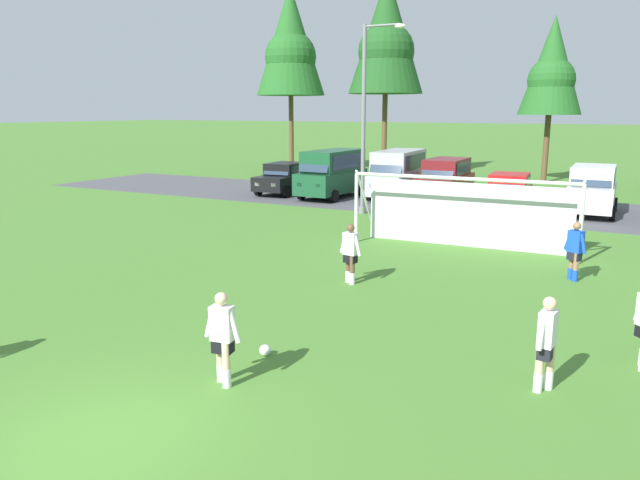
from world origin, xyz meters
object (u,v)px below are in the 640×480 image
object	(u,v)px
parked_car_slot_far_left	(284,178)
player_midfield_center	(575,251)
soccer_goal	(465,210)
parked_car_slot_center	(445,179)
player_defender_far	(350,254)
player_striker_near	(223,339)
soccer_ball	(265,350)
player_winger_left	(546,344)
parked_car_slot_center_left	(398,173)
street_lamp	(367,119)
parked_car_slot_right	(592,189)
parked_car_slot_left	(332,172)
parked_car_slot_center_right	(508,192)

from	to	relation	value
parked_car_slot_far_left	player_midfield_center	bearing A→B (deg)	-35.09
soccer_goal	parked_car_slot_far_left	size ratio (longest dim) A/B	1.75
parked_car_slot_far_left	parked_car_slot_center	xyz separation A→B (m)	(8.75, 1.58, 0.24)
player_defender_far	parked_car_slot_far_left	size ratio (longest dim) A/B	0.38
player_striker_near	player_defender_far	xyz separation A→B (m)	(-0.71, 6.60, 0.00)
soccer_ball	parked_car_slot_center	distance (m)	21.56
player_winger_left	parked_car_slot_center	world-z (taller)	parked_car_slot_center
soccer_ball	parked_car_slot_center_left	world-z (taller)	parked_car_slot_center_left
parked_car_slot_center	player_winger_left	bearing A→B (deg)	-69.24
player_defender_far	player_midfield_center	bearing A→B (deg)	30.54
player_striker_near	street_lamp	xyz separation A→B (m)	(-4.86, 17.10, 3.42)
street_lamp	parked_car_slot_right	bearing A→B (deg)	27.55
player_defender_far	parked_car_slot_left	bearing A→B (deg)	118.52
player_midfield_center	player_defender_far	distance (m)	6.17
parked_car_slot_center_right	parked_car_slot_right	size ratio (longest dim) A/B	0.93
player_midfield_center	street_lamp	xyz separation A→B (m)	(-9.47, 7.36, 3.42)
parked_car_slot_center_left	player_midfield_center	bearing A→B (deg)	-51.95
player_striker_near	parked_car_slot_right	size ratio (longest dim) A/B	0.35
player_midfield_center	parked_car_slot_left	size ratio (longest dim) A/B	0.34
player_defender_far	parked_car_slot_center_right	world-z (taller)	parked_car_slot_center_right
soccer_ball	player_defender_far	bearing A→B (deg)	97.22
parked_car_slot_left	parked_car_slot_center	xyz separation A→B (m)	(5.70, 1.68, -0.23)
soccer_ball	parked_car_slot_far_left	xyz separation A→B (m)	(-11.56, 19.77, 0.77)
player_defender_far	street_lamp	xyz separation A→B (m)	(-4.16, 10.50, 3.42)
player_midfield_center	parked_car_slot_center_left	distance (m)	16.18
parked_car_slot_center_right	street_lamp	xyz separation A→B (m)	(-5.52, -3.89, 3.36)
player_defender_far	parked_car_slot_center	world-z (taller)	parked_car_slot_center
soccer_ball	player_winger_left	xyz separation A→B (m)	(4.92, 0.96, 0.71)
soccer_ball	soccer_goal	size ratio (longest dim) A/B	0.03
player_midfield_center	parked_car_slot_right	distance (m)	12.08
player_defender_far	parked_car_slot_center_left	distance (m)	16.55
player_winger_left	parked_car_slot_center_right	world-z (taller)	parked_car_slot_center_right
soccer_ball	street_lamp	world-z (taller)	street_lamp
player_defender_far	parked_car_slot_center	xyz separation A→B (m)	(-2.15, 16.11, 0.29)
parked_car_slot_left	parked_car_slot_center_left	world-z (taller)	same
soccer_ball	parked_car_slot_far_left	size ratio (longest dim) A/B	0.05
parked_car_slot_left	parked_car_slot_right	distance (m)	12.72
parked_car_slot_center_left	street_lamp	distance (m)	6.13
parked_car_slot_far_left	parked_car_slot_right	xyz separation A→B (m)	(15.75, 0.68, 0.24)
soccer_goal	parked_car_slot_center	distance (m)	10.98
player_defender_far	player_striker_near	bearing A→B (deg)	-83.89
parked_car_slot_center_right	street_lamp	size ratio (longest dim) A/B	0.53
parked_car_slot_center	street_lamp	bearing A→B (deg)	-109.74
soccer_ball	soccer_goal	xyz separation A→B (m)	(0.91, 11.02, 1.18)
player_midfield_center	parked_car_slot_center	distance (m)	14.96
player_defender_far	parked_car_slot_center	size ratio (longest dim) A/B	0.36
parked_car_slot_center_left	player_winger_left	bearing A→B (deg)	-63.07
parked_car_slot_center_right	player_midfield_center	bearing A→B (deg)	-70.68
player_striker_near	player_midfield_center	xyz separation A→B (m)	(4.61, 9.73, 0.00)
player_midfield_center	parked_car_slot_far_left	world-z (taller)	parked_car_slot_far_left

